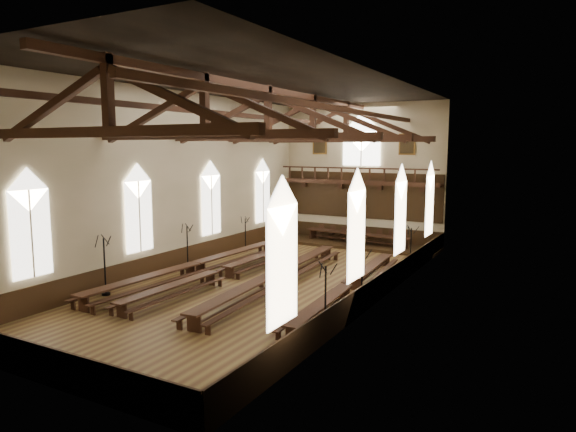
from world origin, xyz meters
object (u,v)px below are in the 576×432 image
object	(u,v)px
refectory_row_b	(220,272)
candelabrum_left_far	(245,241)
candelabrum_right_near	(325,311)
high_table	(357,235)
candelabrum_right_mid	(362,288)
refectory_row_c	(276,275)
refectory_row_a	(196,266)
refectory_row_d	(350,285)
dais	(356,245)
candelabrum_left_mid	(188,255)
candelabrum_left_near	(105,277)
candelabrum_right_far	(410,256)

from	to	relation	value
refectory_row_b	candelabrum_left_far	world-z (taller)	candelabrum_left_far
candelabrum_right_near	refectory_row_b	bearing A→B (deg)	152.43
candelabrum_left_far	candelabrum_right_near	size ratio (longest dim) A/B	0.86
refectory_row_b	high_table	size ratio (longest dim) A/B	1.75
candelabrum_left_far	candelabrum_right_mid	bearing A→B (deg)	-34.19
refectory_row_b	refectory_row_c	distance (m)	3.05
refectory_row_a	refectory_row_d	bearing A→B (deg)	5.23
dais	candelabrum_right_mid	xyz separation A→B (m)	(5.22, -12.74, 0.68)
refectory_row_a	candelabrum_right_mid	bearing A→B (deg)	-3.05
candelabrum_right_near	candelabrum_left_mid	bearing A→B (deg)	154.04
candelabrum_left_near	candelabrum_left_mid	bearing A→B (deg)	90.00
refectory_row_c	candelabrum_left_far	distance (m)	9.15
dais	candelabrum_left_mid	distance (m)	12.61
refectory_row_c	dais	world-z (taller)	refectory_row_c
refectory_row_b	high_table	world-z (taller)	high_table
candelabrum_left_far	candelabrum_right_near	bearing A→B (deg)	-45.58
refectory_row_a	candelabrum_right_near	distance (m)	10.55
refectory_row_a	candelabrum_left_mid	world-z (taller)	candelabrum_left_mid
refectory_row_d	candelabrum_right_mid	bearing A→B (deg)	-50.38
refectory_row_b	candelabrum_right_far	world-z (taller)	candelabrum_right_far
dais	candelabrum_left_near	world-z (taller)	candelabrum_left_near
refectory_row_b	candelabrum_left_near	bearing A→B (deg)	-125.15
refectory_row_b	dais	xyz separation A→B (m)	(2.64, 12.43, -0.40)
candelabrum_left_far	candelabrum_right_far	world-z (taller)	candelabrum_right_far
refectory_row_d	high_table	distance (m)	12.18
refectory_row_c	candelabrum_right_mid	xyz separation A→B (m)	(4.85, -0.86, 0.21)
refectory_row_c	candelabrum_right_near	distance (m)	6.72
dais	candelabrum_right_far	xyz separation A→B (m)	(5.22, -4.99, 0.67)
refectory_row_c	candelabrum_right_near	world-z (taller)	candelabrum_right_near
candelabrum_left_far	refectory_row_d	bearing A→B (deg)	-31.91
candelabrum_left_near	refectory_row_d	bearing A→B (deg)	29.13
high_table	candelabrum_left_mid	world-z (taller)	candelabrum_left_mid
refectory_row_c	candelabrum_left_far	world-z (taller)	candelabrum_left_far
high_table	candelabrum_right_near	bearing A→B (deg)	-72.48
refectory_row_c	candelabrum_left_mid	bearing A→B (deg)	173.05
refectory_row_a	candelabrum_right_far	xyz separation A→B (m)	(9.63, 7.24, 0.19)
refectory_row_b	candelabrum_right_near	distance (m)	8.87
refectory_row_c	refectory_row_a	bearing A→B (deg)	-175.90
refectory_row_d	dais	distance (m)	12.18
refectory_row_a	candelabrum_left_mid	bearing A→B (deg)	143.14
refectory_row_c	candelabrum_left_far	bearing A→B (deg)	133.06
refectory_row_c	high_table	world-z (taller)	high_table
refectory_row_a	refectory_row_c	bearing A→B (deg)	4.10
candelabrum_right_near	candelabrum_right_mid	distance (m)	3.79
candelabrum_left_near	refectory_row_a	bearing A→B (deg)	72.97
refectory_row_a	high_table	xyz separation A→B (m)	(4.41, 12.23, 0.25)
refectory_row_c	candelabrum_right_far	size ratio (longest dim) A/B	5.86
refectory_row_c	refectory_row_d	bearing A→B (deg)	6.65
dais	candelabrum_left_far	xyz separation A→B (m)	(-5.88, -5.20, 0.61)
candelabrum_right_mid	candelabrum_right_far	distance (m)	7.75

